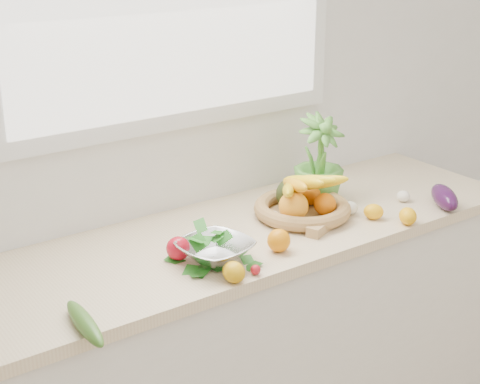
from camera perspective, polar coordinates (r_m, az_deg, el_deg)
back_wall at (r=2.52m, az=-5.20°, el=8.30°), size 4.50×0.02×2.70m
counter_cabinet at (r=2.64m, az=-1.16°, el=-12.75°), size 2.20×0.58×0.86m
countertop at (r=2.42m, az=-1.24°, el=-3.86°), size 2.24×0.62×0.04m
orange_loose at (r=2.30m, az=3.03°, el=-3.78°), size 0.08×0.08×0.07m
lemon_a at (r=2.12m, az=-0.48°, el=-6.23°), size 0.07×0.08×0.06m
lemon_b at (r=2.56m, az=12.89°, el=-1.84°), size 0.09×0.09×0.06m
lemon_c at (r=2.58m, az=10.32°, el=-1.51°), size 0.09×0.09×0.05m
apple at (r=2.25m, az=-4.82°, el=-4.38°), size 0.10×0.10×0.07m
ginger at (r=2.44m, az=6.17°, el=-2.81°), size 0.12×0.08×0.03m
garlic_a at (r=2.76m, az=12.55°, el=-0.32°), size 0.06×0.06×0.04m
garlic_b at (r=2.50m, az=2.53°, el=-1.99°), size 0.07×0.07×0.05m
garlic_c at (r=2.60m, az=8.51°, el=-1.24°), size 0.06×0.06×0.05m
eggplant at (r=2.73m, az=15.57°, el=-0.39°), size 0.16×0.20×0.08m
cucumber at (r=1.93m, az=-11.96°, el=-9.92°), size 0.07×0.25×0.05m
radish at (r=2.16m, az=1.22°, el=-6.05°), size 0.03×0.03×0.03m
potted_herb at (r=2.67m, az=6.15°, el=2.48°), size 0.19×0.19×0.33m
fruit_basket at (r=2.56m, az=4.82°, el=-0.86°), size 0.35×0.35×0.18m
colander_with_spinach at (r=2.21m, az=-1.94°, el=-4.15°), size 0.25×0.25×0.12m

